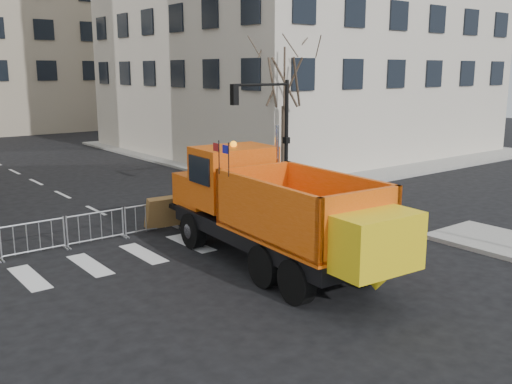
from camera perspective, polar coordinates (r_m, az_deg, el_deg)
ground at (r=15.19m, az=2.23°, el=-10.49°), size 120.00×120.00×0.00m
sidewalk_back at (r=22.00m, az=-12.23°, el=-3.36°), size 64.00×5.00×0.15m
traffic_light_right at (r=26.96m, az=3.06°, el=5.40°), size 0.18×0.18×5.40m
crowd_barriers at (r=20.78m, az=-13.06°, el=-2.95°), size 12.60×0.60×1.10m
street_tree at (r=28.07m, az=2.82°, el=7.82°), size 3.00×3.00×7.50m
plow_truck at (r=16.88m, az=1.87°, el=-1.63°), size 3.80×10.79×4.12m
cop_a at (r=20.28m, az=-6.84°, el=-2.26°), size 0.68×0.51×1.67m
cop_b at (r=20.69m, az=-5.45°, el=-1.42°), size 1.06×0.86×2.04m
cop_c at (r=21.68m, az=-4.79°, el=-1.07°), size 1.15×0.91×1.82m
newspaper_box at (r=23.92m, az=4.51°, el=-0.34°), size 0.51×0.47×1.10m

